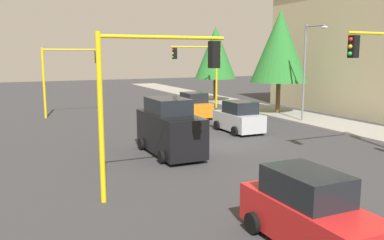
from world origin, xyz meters
The scene contains 12 objects.
ground_plane centered at (0.00, 0.00, 0.00)m, with size 120.00×120.00×0.00m, color #353538.
sidewalk_kerb centered at (-5.00, 10.50, 0.07)m, with size 80.00×4.00×0.15m, color gray.
traffic_signal_far_left centered at (-14.00, 5.70, 4.03)m, with size 0.36×4.59×5.70m.
traffic_signal_near_right centered at (6.00, -5.69, 3.98)m, with size 0.36×4.59×5.61m.
traffic_signal_far_right centered at (-14.00, -5.65, 3.84)m, with size 0.36×4.59×5.40m.
street_lamp_curbside centered at (-3.61, 9.20, 4.35)m, with size 2.15×0.28×7.00m.
tree_roadside_far centered at (-18.00, 9.50, 5.05)m, with size 4.21×4.21×7.70m.
tree_roadside_mid centered at (-8.00, 10.00, 5.53)m, with size 4.60×4.60×8.42m.
delivery_van_black centered at (0.76, -3.03, 1.28)m, with size 4.80×2.22×2.77m.
car_silver centered at (-2.83, 3.13, 0.90)m, with size 3.69×2.09×1.98m.
car_red centered at (11.40, -3.44, 0.90)m, with size 4.17×1.95×1.98m.
car_orange centered at (-9.50, 3.03, 0.90)m, with size 3.67×2.11×1.98m.
Camera 1 is at (19.07, -10.28, 4.90)m, focal length 38.04 mm.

